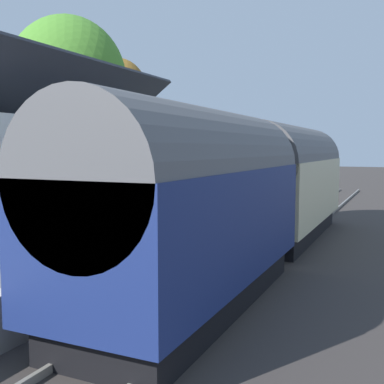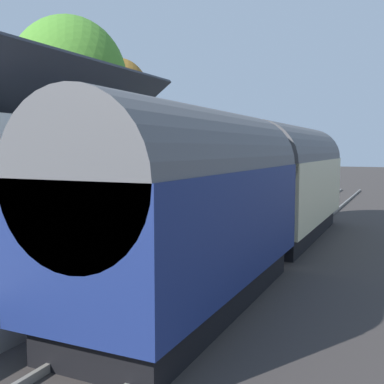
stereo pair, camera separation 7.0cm
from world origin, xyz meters
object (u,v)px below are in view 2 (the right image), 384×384
Objects in this scene: bench_near_building at (215,191)px; tree_mid_background at (34,102)px; tree_far_left at (68,82)px; station_building at (40,174)px; planter_bench_right at (229,202)px; planter_corner_building at (209,191)px; planter_under_sign at (127,200)px; tree_behind_building at (140,133)px; tree_distant at (120,102)px; planter_edge_far at (161,196)px; train at (256,189)px.

tree_mid_background is (1.20, 12.06, 4.72)m from bench_near_building.
tree_far_left is 7.56m from tree_mid_background.
planter_bench_right is at bearing -21.64° from station_building.
planter_under_sign reaches higher than planter_corner_building.
planter_corner_building is 10.28m from tree_behind_building.
tree_distant is (2.90, 7.14, 4.70)m from bench_near_building.
tree_mid_background is (4.35, 6.17, -0.27)m from tree_far_left.
tree_behind_building is at bearing 14.78° from tree_far_left.
station_building is 6.09m from planter_under_sign.
tree_mid_background reaches higher than planter_under_sign.
tree_behind_building is 7.43m from tree_mid_background.
tree_far_left is 1.08× the size of tree_distant.
tree_mid_background is at bearing 84.32° from bench_near_building.
tree_distant is (4.44, 5.10, 4.91)m from planter_edge_far.
tree_behind_building reaches higher than planter_bench_right.
planter_bench_right is 14.45m from tree_behind_building.
planter_under_sign is (-3.83, 2.36, -0.13)m from bench_near_building.
station_building is 9.91m from bench_near_building.
station_building is 8.31m from planter_edge_far.
planter_edge_far is at bearing 3.49° from station_building.
tree_behind_building is at bearing 48.85° from bench_near_building.
planter_corner_building is at bearing -14.02° from planter_under_sign.
tree_distant is (9.37, 11.15, 3.94)m from train.
planter_bench_right is at bearing -146.34° from planter_corner_building.
station_building reaches higher than planter_corner_building.
bench_near_building is at bearing -95.68° from tree_mid_background.
tree_behind_building is (14.10, 12.74, 2.28)m from train.
tree_far_left is at bearing 134.53° from planter_corner_building.
planter_corner_building is 8.59m from tree_far_left.
planter_corner_building is at bearing -127.60° from tree_behind_building.
tree_distant is (1.23, 6.15, 4.87)m from planter_corner_building.
station_building is 0.88× the size of tree_far_left.
planter_corner_building is 0.07× the size of tree_far_left.
tree_far_left reaches higher than planter_under_sign.
planter_edge_far is 11.49m from tree_mid_background.
planter_under_sign is at bearing 172.06° from planter_edge_far.
tree_distant is 0.98× the size of tree_mid_background.
tree_mid_background reaches higher than station_building.
station_building reaches higher than bench_near_building.
station_building is at bearing -176.51° from planter_edge_far.
bench_near_building is 1.76× the size of planter_bench_right.
planter_bench_right is at bearing -119.86° from tree_distant.
station_building is 11.48m from planter_corner_building.
tree_far_left is 11.31m from tree_behind_building.
planter_under_sign is 0.07× the size of tree_far_left.
tree_mid_background reaches higher than planter_edge_far.
tree_distant is at bearing 11.73° from tree_far_left.
tree_distant is at bearing 78.68° from planter_corner_building.
planter_under_sign is at bearing 148.34° from bench_near_building.
tree_mid_background is at bearing 54.85° from tree_far_left.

